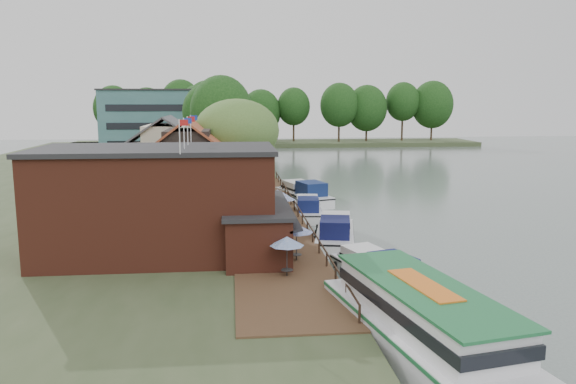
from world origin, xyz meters
name	(u,v)px	position (x,y,z in m)	size (l,w,h in m)	color
ground	(388,259)	(0.00, 0.00, 0.00)	(260.00, 260.00, 0.00)	#56645F
land_bank	(83,185)	(-30.00, 35.00, 0.50)	(50.00, 140.00, 1.00)	#384728
quay_deck	(268,218)	(-8.00, 10.00, 1.05)	(6.00, 50.00, 0.10)	#47301E
quay_rail	(298,211)	(-5.30, 10.50, 1.50)	(0.20, 49.00, 1.00)	black
pub	(188,201)	(-14.00, -1.00, 4.65)	(20.00, 11.00, 7.30)	maroon
hotel_block	(173,122)	(-22.00, 70.00, 7.15)	(25.40, 12.40, 12.30)	#38666B
cottage_a	(189,166)	(-15.00, 14.00, 5.25)	(8.60, 7.60, 8.50)	black
cottage_b	(168,156)	(-18.00, 24.00, 5.25)	(9.60, 8.60, 8.50)	beige
cottage_c	(208,148)	(-14.00, 33.00, 5.25)	(7.60, 7.60, 8.50)	black
willow	(237,150)	(-10.50, 19.00, 6.21)	(8.60, 8.60, 10.43)	#476B2D
umbrella_0	(287,256)	(-7.94, -6.67, 2.29)	(2.02, 2.02, 2.38)	#1C499C
umbrella_1	(296,242)	(-7.01, -3.45, 2.29)	(2.17, 2.17, 2.38)	#1B3897
umbrella_2	(283,232)	(-7.57, -0.45, 2.29)	(2.09, 2.09, 2.38)	navy
umbrella_3	(279,224)	(-7.70, 1.82, 2.29)	(2.40, 2.40, 2.38)	navy
umbrella_4	(268,216)	(-8.30, 5.02, 2.29)	(2.39, 2.39, 2.38)	navy
umbrella_5	(283,207)	(-6.75, 8.50, 2.29)	(2.05, 2.05, 2.38)	navy
umbrella_6	(278,203)	(-7.07, 10.54, 2.29)	(1.95, 1.95, 2.38)	navy
cruiser_0	(377,266)	(-2.14, -5.14, 1.09)	(2.94, 9.11, 2.18)	silver
cruiser_1	(335,229)	(-2.99, 4.57, 1.22)	(3.24, 10.02, 2.43)	white
cruiser_2	(308,206)	(-3.79, 14.93, 1.09)	(2.94, 9.11, 2.18)	white
cruiser_3	(303,191)	(-3.20, 22.68, 1.31)	(3.45, 10.65, 2.61)	white
tour_boat	(432,326)	(-2.63, -16.08, 1.69)	(4.34, 15.47, 3.38)	silver
swan	(374,337)	(-4.50, -13.64, 0.22)	(0.44, 0.44, 0.44)	white
bank_tree_0	(222,124)	(-12.44, 43.55, 7.91)	(8.92, 8.92, 13.81)	#143811
bank_tree_1	(207,126)	(-14.74, 49.33, 7.38)	(7.50, 7.50, 12.75)	#143811
bank_tree_2	(221,125)	(-12.74, 59.91, 6.94)	(8.71, 8.71, 11.87)	#143811
bank_tree_3	(207,116)	(-15.79, 76.53, 8.08)	(8.61, 8.61, 14.16)	#143811
bank_tree_4	(198,116)	(-18.22, 85.50, 7.74)	(7.53, 7.53, 13.49)	#143811
bank_tree_5	(227,117)	(-12.01, 92.40, 7.42)	(8.62, 8.62, 12.84)	#143811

